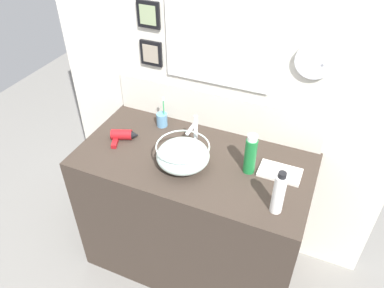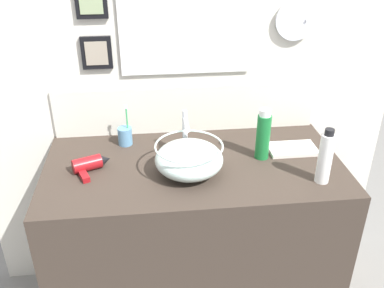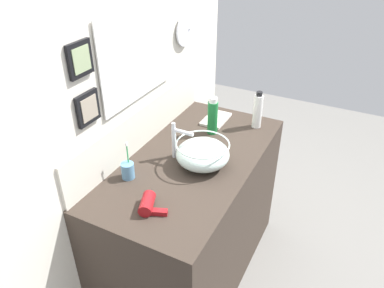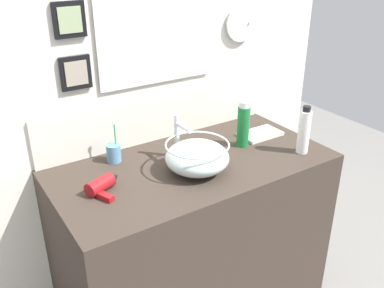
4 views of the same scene
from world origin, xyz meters
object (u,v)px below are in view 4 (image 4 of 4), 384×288
(toothbrush_cup, at_px, (114,153))
(shampoo_bottle, at_px, (243,125))
(faucet, at_px, (179,134))
(spray_bottle, at_px, (304,131))
(hair_drier, at_px, (103,185))
(hand_towel, at_px, (260,134))
(glass_bowl_sink, at_px, (197,157))

(toothbrush_cup, relative_size, shampoo_bottle, 0.86)
(faucet, bearing_deg, spray_bottle, -27.37)
(spray_bottle, bearing_deg, shampoo_bottle, 132.20)
(toothbrush_cup, bearing_deg, hair_drier, -123.15)
(toothbrush_cup, height_order, shampoo_bottle, shampoo_bottle)
(hand_towel, bearing_deg, hair_drier, -175.57)
(shampoo_bottle, bearing_deg, hand_towel, 15.74)
(toothbrush_cup, relative_size, spray_bottle, 0.85)
(faucet, height_order, spray_bottle, spray_bottle)
(toothbrush_cup, distance_m, spray_bottle, 0.91)
(glass_bowl_sink, xyz_separation_m, toothbrush_cup, (-0.27, 0.29, -0.03))
(hair_drier, distance_m, toothbrush_cup, 0.26)
(faucet, xyz_separation_m, hand_towel, (0.50, -0.02, -0.12))
(hair_drier, bearing_deg, shampoo_bottle, 1.99)
(faucet, relative_size, toothbrush_cup, 1.06)
(faucet, height_order, shampoo_bottle, shampoo_bottle)
(faucet, height_order, hair_drier, faucet)
(spray_bottle, bearing_deg, hair_drier, 168.67)
(glass_bowl_sink, relative_size, shampoo_bottle, 1.21)
(hand_towel, bearing_deg, shampoo_bottle, -164.26)
(glass_bowl_sink, bearing_deg, shampoo_bottle, 15.91)
(spray_bottle, distance_m, hand_towel, 0.29)
(faucet, bearing_deg, toothbrush_cup, 153.99)
(hair_drier, xyz_separation_m, hand_towel, (0.92, 0.07, -0.02))
(toothbrush_cup, height_order, hand_towel, toothbrush_cup)
(spray_bottle, relative_size, shampoo_bottle, 1.01)
(glass_bowl_sink, height_order, hand_towel, glass_bowl_sink)
(glass_bowl_sink, distance_m, faucet, 0.17)
(hair_drier, distance_m, shampoo_bottle, 0.76)
(hair_drier, height_order, hand_towel, hair_drier)
(hair_drier, bearing_deg, spray_bottle, -11.33)
(hair_drier, distance_m, spray_bottle, 0.98)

